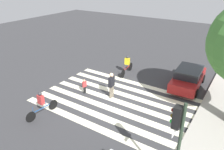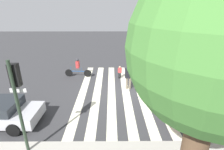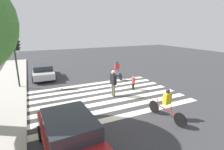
# 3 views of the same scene
# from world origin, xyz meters

# --- Properties ---
(ground_plane) EXTENTS (60.00, 60.00, 0.00)m
(ground_plane) POSITION_xyz_m (0.00, 0.00, 0.00)
(ground_plane) COLOR #38383A
(sidewalk_curb) EXTENTS (36.00, 2.50, 0.14)m
(sidewalk_curb) POSITION_xyz_m (0.00, 6.25, 0.07)
(sidewalk_curb) COLOR #ADA89E
(sidewalk_curb) RESTS_ON ground_plane
(crosswalk_stripes) EXTENTS (6.53, 10.00, 0.01)m
(crosswalk_stripes) POSITION_xyz_m (0.00, 0.00, 0.00)
(crosswalk_stripes) COLOR #F2EDCC
(crosswalk_stripes) RESTS_ON ground_plane
(traffic_light) EXTENTS (0.60, 0.50, 3.98)m
(traffic_light) POSITION_xyz_m (4.43, 5.34, 2.79)
(traffic_light) COLOR #283828
(traffic_light) RESTS_ON ground_plane
(pedestrian_adult_tall_backpack) EXTENTS (0.52, 0.27, 1.84)m
(pedestrian_adult_tall_backpack) POSITION_xyz_m (-0.21, -0.41, 1.04)
(pedestrian_adult_tall_backpack) COLOR #6B6051
(pedestrian_adult_tall_backpack) RESTS_ON ground_plane
(pedestrian_adult_blue_shirt) EXTENTS (0.32, 0.19, 1.07)m
(pedestrian_adult_blue_shirt) POSITION_xyz_m (0.32, -2.35, 0.60)
(pedestrian_adult_blue_shirt) COLOR black
(pedestrian_adult_blue_shirt) RESTS_ON ground_plane
(cyclist_near_curb) EXTENTS (2.24, 0.42, 1.59)m
(cyclist_near_curb) POSITION_xyz_m (3.80, -2.73, 0.86)
(cyclist_near_curb) COLOR black
(cyclist_near_curb) RESTS_ON ground_plane
(cyclist_mid_street) EXTENTS (2.38, 0.43, 1.64)m
(cyclist_mid_street) POSITION_xyz_m (-4.22, -1.46, 0.87)
(cyclist_mid_street) COLOR black
(cyclist_mid_street) RESTS_ON ground_plane
(car_parked_dark_suv) EXTENTS (4.41, 2.12, 1.50)m
(car_parked_dark_suv) POSITION_xyz_m (-4.66, 3.51, 0.76)
(car_parked_dark_suv) COLOR maroon
(car_parked_dark_suv) RESTS_ON ground_plane
(car_parked_silver_sedan) EXTENTS (4.49, 2.05, 1.28)m
(car_parked_silver_sedan) POSITION_xyz_m (6.87, 3.53, 0.67)
(car_parked_silver_sedan) COLOR #B7B7BC
(car_parked_silver_sedan) RESTS_ON ground_plane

